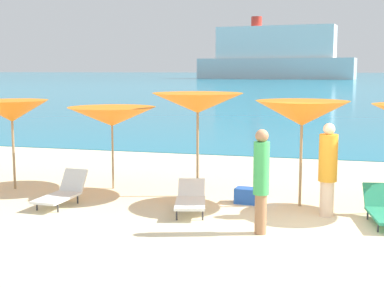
{
  "coord_description": "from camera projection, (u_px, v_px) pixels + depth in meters",
  "views": [
    {
      "loc": [
        0.59,
        -9.73,
        2.94
      ],
      "look_at": [
        -2.75,
        2.6,
        1.2
      ],
      "focal_mm": 51.55,
      "sensor_mm": 36.0,
      "label": 1
    }
  ],
  "objects": [
    {
      "name": "lounge_chair_0",
      "position": [
        191.0,
        199.0,
        11.33
      ],
      "size": [
        0.92,
        1.6,
        0.58
      ],
      "rotation": [
        0.0,
        0.0,
        0.23
      ],
      "color": "white",
      "rests_on": "ground_plane"
    },
    {
      "name": "lounge_chair_2",
      "position": [
        383.0,
        210.0,
        10.56
      ],
      "size": [
        0.76,
        1.62,
        0.65
      ],
      "rotation": [
        0.0,
        0.0,
        0.17
      ],
      "color": "#268C66",
      "rests_on": "ground_plane"
    },
    {
      "name": "ocean_water",
      "position": [
        340.0,
        76.0,
        228.46
      ],
      "size": [
        650.0,
        440.0,
        0.02
      ],
      "primitive_type": "cube",
      "color": "teal",
      "rests_on": "ground_plane"
    },
    {
      "name": "umbrella_3",
      "position": [
        198.0,
        103.0,
        12.57
      ],
      "size": [
        2.09,
        2.09,
        2.4
      ],
      "color": "#9E7F59",
      "rests_on": "ground_plane"
    },
    {
      "name": "umbrella_4",
      "position": [
        302.0,
        113.0,
        11.65
      ],
      "size": [
        2.01,
        2.01,
        2.28
      ],
      "color": "#9E7F59",
      "rests_on": "ground_plane"
    },
    {
      "name": "cooler_box",
      "position": [
        247.0,
        196.0,
        12.15
      ],
      "size": [
        0.53,
        0.4,
        0.34
      ],
      "primitive_type": "cube",
      "rotation": [
        0.0,
        0.0,
        -0.09
      ],
      "color": "blue",
      "rests_on": "ground_plane"
    },
    {
      "name": "umbrella_1",
      "position": [
        12.0,
        111.0,
        13.39
      ],
      "size": [
        1.86,
        1.86,
        2.19
      ],
      "color": "#9E7F59",
      "rests_on": "ground_plane"
    },
    {
      "name": "umbrella_2",
      "position": [
        112.0,
        117.0,
        13.42
      ],
      "size": [
        2.28,
        2.28,
        2.03
      ],
      "color": "#9E7F59",
      "rests_on": "ground_plane"
    },
    {
      "name": "ground_plane",
      "position": [
        322.0,
        157.0,
        19.44
      ],
      "size": [
        50.0,
        100.0,
        0.3
      ],
      "primitive_type": "cube",
      "color": "beige"
    },
    {
      "name": "lounge_chair_5",
      "position": [
        62.0,
        192.0,
        11.99
      ],
      "size": [
        0.66,
        1.5,
        0.69
      ],
      "rotation": [
        0.0,
        0.0,
        -0.06
      ],
      "color": "white",
      "rests_on": "ground_plane"
    },
    {
      "name": "beachgoer_1",
      "position": [
        261.0,
        177.0,
        9.78
      ],
      "size": [
        0.29,
        0.29,
        1.89
      ],
      "rotation": [
        0.0,
        0.0,
        6.01
      ],
      "color": "#A3704C",
      "rests_on": "ground_plane"
    },
    {
      "name": "beachgoer_0",
      "position": [
        328.0,
        168.0,
        10.96
      ],
      "size": [
        0.37,
        0.37,
        1.89
      ],
      "rotation": [
        0.0,
        0.0,
        4.04
      ],
      "color": "beige",
      "rests_on": "ground_plane"
    },
    {
      "name": "cruise_ship",
      "position": [
        275.0,
        56.0,
        164.2
      ],
      "size": [
        47.3,
        14.4,
        18.48
      ],
      "rotation": [
        0.0,
        0.0,
        -0.11
      ],
      "color": "silver",
      "rests_on": "ocean_water"
    }
  ]
}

